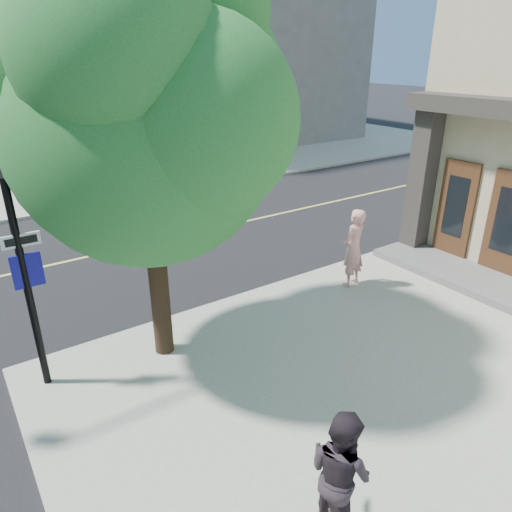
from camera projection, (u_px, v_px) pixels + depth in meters
ground at (61, 356)px, 9.03m from camera, size 140.00×140.00×0.00m
road_ew at (18, 273)px, 12.43m from camera, size 140.00×9.00×0.01m
sidewalk_ne at (187, 136)px, 32.26m from camera, size 29.00×25.00×0.12m
filler_ne at (184, 22)px, 30.08m from camera, size 18.00×16.00×14.00m
man_on_phone at (353, 248)px, 11.17m from camera, size 0.79×0.61×1.93m
pedestrian at (340, 472)px, 5.34m from camera, size 0.66×0.84×1.71m
street_tree at (149, 98)px, 7.25m from camera, size 5.36×4.87×7.11m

